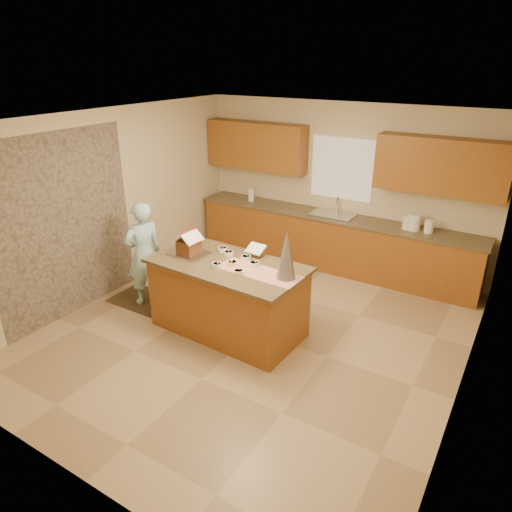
% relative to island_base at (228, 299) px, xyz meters
% --- Properties ---
extents(floor, '(5.50, 5.50, 0.00)m').
position_rel_island_base_xyz_m(floor, '(0.33, 0.12, -0.46)').
color(floor, tan).
rests_on(floor, ground).
extents(ceiling, '(5.50, 5.50, 0.00)m').
position_rel_island_base_xyz_m(ceiling, '(0.33, 0.12, 2.24)').
color(ceiling, silver).
rests_on(ceiling, floor).
extents(wall_back, '(5.50, 5.50, 0.00)m').
position_rel_island_base_xyz_m(wall_back, '(0.33, 2.87, 0.89)').
color(wall_back, beige).
rests_on(wall_back, floor).
extents(wall_front, '(5.50, 5.50, 0.00)m').
position_rel_island_base_xyz_m(wall_front, '(0.33, -2.63, 0.89)').
color(wall_front, beige).
rests_on(wall_front, floor).
extents(wall_left, '(5.50, 5.50, 0.00)m').
position_rel_island_base_xyz_m(wall_left, '(-2.17, 0.12, 0.89)').
color(wall_left, beige).
rests_on(wall_left, floor).
extents(wall_right, '(5.50, 5.50, 0.00)m').
position_rel_island_base_xyz_m(wall_right, '(2.83, 0.12, 0.89)').
color(wall_right, beige).
rests_on(wall_right, floor).
extents(stone_accent, '(0.00, 2.50, 2.50)m').
position_rel_island_base_xyz_m(stone_accent, '(-2.15, -0.68, 0.79)').
color(stone_accent, gray).
rests_on(stone_accent, wall_left).
extents(window_curtain, '(1.05, 0.03, 1.00)m').
position_rel_island_base_xyz_m(window_curtain, '(0.33, 2.84, 1.19)').
color(window_curtain, white).
rests_on(window_curtain, wall_back).
extents(back_counter_base, '(4.80, 0.60, 0.88)m').
position_rel_island_base_xyz_m(back_counter_base, '(0.33, 2.57, -0.02)').
color(back_counter_base, brown).
rests_on(back_counter_base, floor).
extents(back_counter_top, '(4.85, 0.63, 0.04)m').
position_rel_island_base_xyz_m(back_counter_top, '(0.33, 2.57, 0.44)').
color(back_counter_top, brown).
rests_on(back_counter_top, back_counter_base).
extents(upper_cabinet_left, '(1.85, 0.35, 0.80)m').
position_rel_island_base_xyz_m(upper_cabinet_left, '(-1.22, 2.69, 1.44)').
color(upper_cabinet_left, '#9B6B21').
rests_on(upper_cabinet_left, wall_back).
extents(upper_cabinet_right, '(1.85, 0.35, 0.80)m').
position_rel_island_base_xyz_m(upper_cabinet_right, '(1.88, 2.69, 1.44)').
color(upper_cabinet_right, '#9B6B21').
rests_on(upper_cabinet_right, wall_back).
extents(sink, '(0.70, 0.45, 0.12)m').
position_rel_island_base_xyz_m(sink, '(0.33, 2.57, 0.43)').
color(sink, silver).
rests_on(sink, back_counter_top).
extents(faucet, '(0.03, 0.03, 0.28)m').
position_rel_island_base_xyz_m(faucet, '(0.33, 2.75, 0.60)').
color(faucet, silver).
rests_on(faucet, back_counter_top).
extents(island_base, '(1.94, 1.04, 0.93)m').
position_rel_island_base_xyz_m(island_base, '(0.00, 0.00, 0.00)').
color(island_base, brown).
rests_on(island_base, floor).
extents(island_top, '(2.03, 1.12, 0.04)m').
position_rel_island_base_xyz_m(island_top, '(0.00, 0.00, 0.48)').
color(island_top, brown).
rests_on(island_top, island_base).
extents(table_runner, '(1.07, 0.43, 0.01)m').
position_rel_island_base_xyz_m(table_runner, '(0.47, -0.02, 0.51)').
color(table_runner, red).
rests_on(table_runner, island_top).
extents(baking_tray, '(0.50, 0.38, 0.03)m').
position_rel_island_base_xyz_m(baking_tray, '(-0.58, -0.03, 0.52)').
color(baking_tray, silver).
rests_on(baking_tray, island_top).
extents(cookbook, '(0.24, 0.19, 0.10)m').
position_rel_island_base_xyz_m(cookbook, '(0.18, 0.39, 0.60)').
color(cookbook, white).
rests_on(cookbook, island_top).
extents(tinsel_tree, '(0.24, 0.24, 0.58)m').
position_rel_island_base_xyz_m(tinsel_tree, '(0.82, 0.01, 0.80)').
color(tinsel_tree, '#A3A3AF').
rests_on(tinsel_tree, island_top).
extents(rug, '(1.03, 0.67, 0.01)m').
position_rel_island_base_xyz_m(rug, '(-1.50, 0.01, -0.46)').
color(rug, black).
rests_on(rug, floor).
extents(boy, '(0.54, 0.65, 1.52)m').
position_rel_island_base_xyz_m(boy, '(-1.45, 0.01, 0.31)').
color(boy, '#A6D7EC').
rests_on(boy, rug).
extents(canister_a, '(0.16, 0.16, 0.21)m').
position_rel_island_base_xyz_m(canister_a, '(1.55, 2.57, 0.56)').
color(canister_a, white).
rests_on(canister_a, back_counter_top).
extents(canister_b, '(0.17, 0.17, 0.25)m').
position_rel_island_base_xyz_m(canister_b, '(1.64, 2.57, 0.58)').
color(canister_b, white).
rests_on(canister_b, back_counter_top).
extents(canister_c, '(0.14, 0.14, 0.19)m').
position_rel_island_base_xyz_m(canister_c, '(1.86, 2.57, 0.55)').
color(canister_c, white).
rests_on(canister_c, back_counter_top).
extents(paper_towel, '(0.11, 0.11, 0.23)m').
position_rel_island_base_xyz_m(paper_towel, '(-1.26, 2.57, 0.57)').
color(paper_towel, white).
rests_on(paper_towel, back_counter_top).
extents(gingerbread_house, '(0.30, 0.31, 0.30)m').
position_rel_island_base_xyz_m(gingerbread_house, '(-0.58, -0.03, 0.64)').
color(gingerbread_house, '#593817').
rests_on(gingerbread_house, baking_tray).
extents(candy_bowls, '(0.73, 0.60, 0.06)m').
position_rel_island_base_xyz_m(candy_bowls, '(0.07, 0.06, 0.53)').
color(candy_bowls, green).
rests_on(candy_bowls, island_top).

